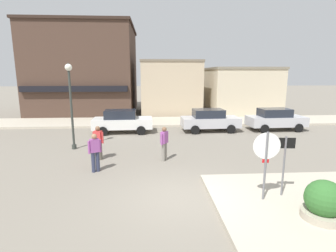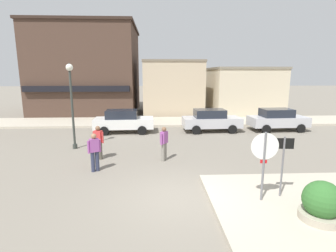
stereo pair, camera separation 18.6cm
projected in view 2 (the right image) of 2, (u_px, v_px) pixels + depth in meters
ground_plane at (178, 198)px, 8.58m from camera, size 160.00×160.00×0.00m
sidewalk_corner at (317, 206)px, 7.92m from camera, size 6.40×4.80×0.15m
kerb_far at (164, 122)px, 21.81m from camera, size 80.00×4.00×0.15m
stop_sign at (264, 158)px, 7.86m from camera, size 0.82×0.10×2.30m
one_way_sign at (283, 161)px, 8.16m from camera, size 0.60×0.08×2.10m
planter at (321, 205)px, 6.95m from camera, size 1.10×1.10×1.23m
lamp_post at (71, 94)px, 13.64m from camera, size 0.36×0.36×4.54m
parked_car_nearest at (123, 121)px, 17.98m from camera, size 4.06×1.99×1.56m
parked_car_second at (211, 120)px, 18.31m from camera, size 4.06×1.99×1.56m
parked_car_third at (277, 119)px, 18.60m from camera, size 4.07×2.01×1.56m
pedestrian_crossing_near at (98, 141)px, 12.28m from camera, size 0.55×0.33×1.61m
pedestrian_crossing_far at (95, 151)px, 10.74m from camera, size 0.53×0.36×1.61m
pedestrian_kerb_side at (164, 143)px, 12.08m from camera, size 0.38×0.51×1.61m
building_corner_shop at (90, 70)px, 27.28m from camera, size 9.94×10.12×8.70m
building_storefront_left_near at (172, 87)px, 26.64m from camera, size 5.84×6.12×5.26m
building_storefront_left_mid at (241, 90)px, 27.01m from camera, size 6.46×7.82×4.59m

